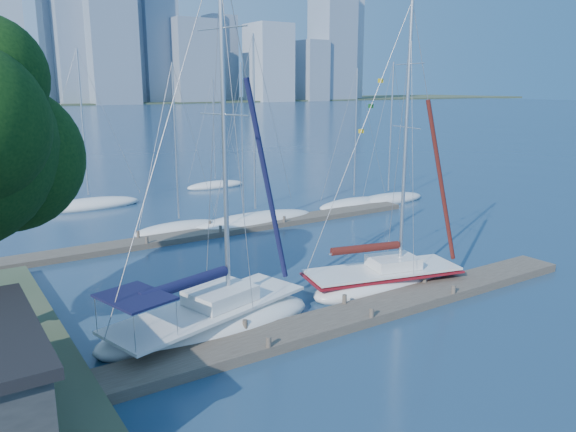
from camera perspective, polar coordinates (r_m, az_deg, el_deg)
ground at (r=24.73m, az=7.06°, el=-10.30°), size 700.00×700.00×0.00m
near_dock at (r=24.66m, az=7.07°, el=-9.87°), size 26.00×2.00×0.40m
far_dock at (r=38.46m, az=-6.06°, el=-1.40°), size 30.00×1.80×0.36m
sailboat_navy at (r=23.08m, az=-8.08°, el=-8.96°), size 9.78×5.41×15.58m
sailboat_maroon at (r=28.15m, az=9.65°, el=-4.98°), size 8.63×4.50×14.09m
bg_boat_1 at (r=39.10m, az=-10.97°, el=-1.24°), size 6.69×3.66×11.55m
bg_boat_2 at (r=39.55m, az=-4.51°, el=-0.88°), size 6.79×4.52×11.57m
bg_boat_3 at (r=40.56m, az=-3.32°, el=-0.44°), size 9.73×6.11×13.58m
bg_boat_4 at (r=46.62m, az=6.70°, el=1.24°), size 6.88×2.19×11.41m
bg_boat_5 at (r=48.79m, az=10.12°, el=1.67°), size 7.91×4.05×11.99m
bg_boat_6 at (r=48.56m, az=-19.53°, el=1.09°), size 8.47×3.93×12.94m
bg_boat_7 at (r=55.56m, az=-7.36°, el=3.13°), size 6.13×2.44×10.79m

